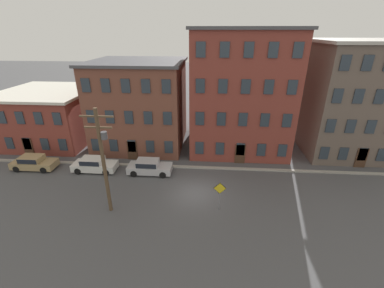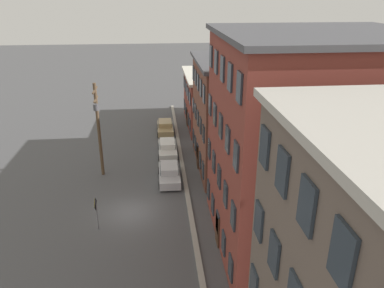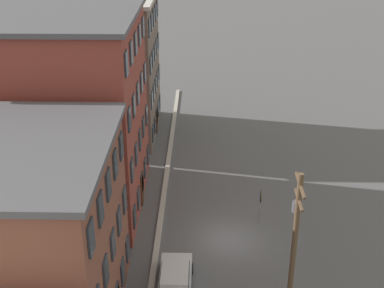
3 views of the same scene
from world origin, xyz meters
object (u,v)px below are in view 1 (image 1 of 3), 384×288
object	(u,v)px
car_tan	(34,162)
car_white	(94,164)
utility_pole	(103,157)
caution_sign	(220,192)
car_silver	(149,166)

from	to	relation	value
car_tan	car_white	xyz separation A→B (m)	(6.47, 0.04, 0.00)
car_tan	utility_pole	size ratio (longest dim) A/B	0.52
car_tan	caution_sign	xyz separation A→B (m)	(19.13, -5.34, 0.95)
car_silver	caution_sign	distance (m)	8.78
car_tan	utility_pole	distance (m)	12.74
car_tan	car_white	world-z (taller)	same
caution_sign	utility_pole	bearing A→B (deg)	-175.33
car_white	utility_pole	distance (m)	8.32
car_tan	car_white	size ratio (longest dim) A/B	1.00
car_silver	caution_sign	xyz separation A→B (m)	(6.92, -5.32, 0.95)
utility_pole	caution_sign	bearing A→B (deg)	4.67
car_white	utility_pole	xyz separation A→B (m)	(3.99, -6.08, 4.04)
car_white	car_silver	world-z (taller)	same
car_white	caution_sign	size ratio (longest dim) A/B	1.73
car_silver	car_white	bearing A→B (deg)	179.42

